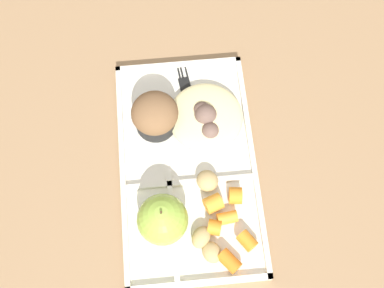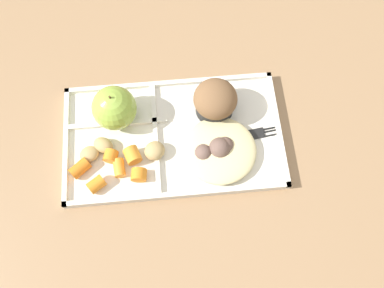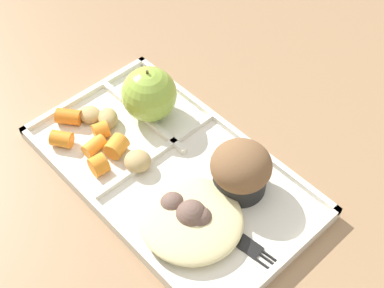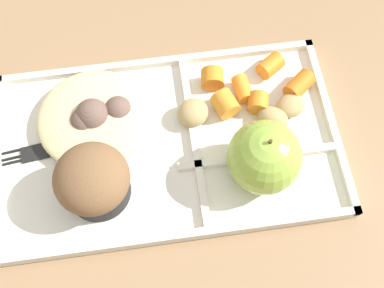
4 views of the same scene
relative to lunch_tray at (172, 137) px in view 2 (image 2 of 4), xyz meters
The scene contains 18 objects.
ground 0.01m from the lunch_tray, 13.74° to the right, with size 6.00×6.00×0.00m, color #997551.
lunch_tray is the anchor object (origin of this frame).
green_apple 0.12m from the lunch_tray, 154.07° to the left, with size 0.08×0.08×0.08m.
bran_muffin 0.10m from the lunch_tray, 29.80° to the left, with size 0.08×0.08×0.07m.
carrot_slice_large 0.10m from the lunch_tray, 130.96° to the right, with size 0.03×0.03×0.02m, color orange.
carrot_slice_edge 0.16m from the lunch_tray, 149.19° to the right, with size 0.02×0.02×0.03m, color orange.
carrot_slice_tilted 0.12m from the lunch_tray, 163.75° to the right, with size 0.02×0.02×0.02m, color orange.
carrot_slice_diagonal 0.11m from the lunch_tray, 150.50° to the right, with size 0.02×0.02×0.03m, color orange.
carrot_slice_near_corner 0.17m from the lunch_tray, 163.23° to the right, with size 0.02×0.02×0.04m, color orange.
carrot_slice_small 0.08m from the lunch_tray, 154.20° to the right, with size 0.03×0.03×0.03m, color orange.
potato_chunk_browned 0.15m from the lunch_tray, behind, with size 0.03×0.03×0.02m, color tan.
potato_chunk_golden 0.13m from the lunch_tray, behind, with size 0.04×0.03×0.02m, color tan.
potato_chunk_wedge 0.05m from the lunch_tray, 138.06° to the right, with size 0.04×0.04×0.03m, color tan.
egg_noodle_pile 0.09m from the lunch_tray, 25.03° to the right, with size 0.13×0.13×0.03m, color beige.
meatball_side 0.07m from the lunch_tray, 38.97° to the right, with size 0.03×0.03×0.03m, color brown.
meatball_front 0.10m from the lunch_tray, 19.69° to the right, with size 0.03×0.03×0.03m, color brown.
meatball_center 0.09m from the lunch_tray, 24.69° to the right, with size 0.04×0.04×0.04m, color brown.
plastic_fork 0.12m from the lunch_tray, ahead, with size 0.16×0.03×0.00m.
Camera 2 is at (0.01, -0.27, 0.68)m, focal length 36.96 mm.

